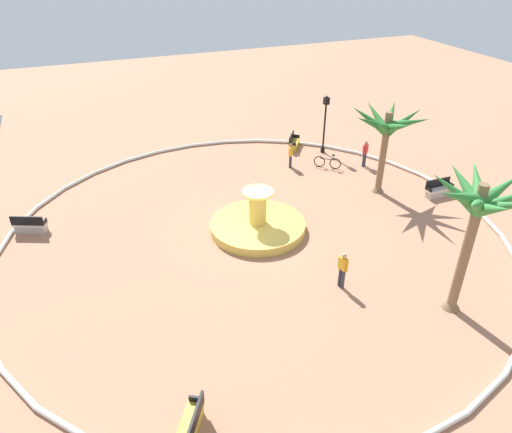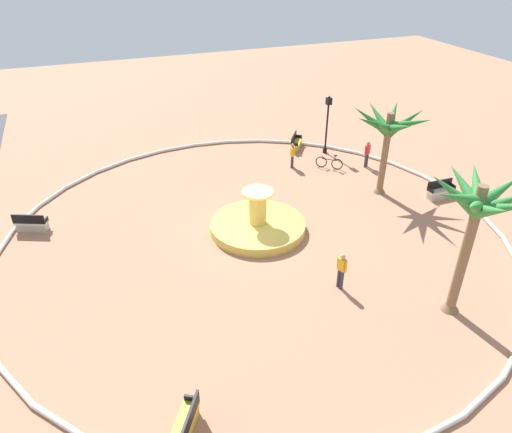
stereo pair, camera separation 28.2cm
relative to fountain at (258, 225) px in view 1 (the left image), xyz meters
name	(u,v)px [view 1 (the left image)]	position (x,y,z in m)	size (l,w,h in m)	color
ground_plane	(255,235)	(-0.40, 0.29, -0.31)	(80.00, 80.00, 0.00)	tan
plaza_curb	(255,234)	(-0.40, 0.29, -0.21)	(24.15, 24.15, 0.20)	silver
fountain	(258,225)	(0.00, 0.00, 0.00)	(4.71, 4.71, 2.21)	gold
palm_tree_near_fountain	(478,208)	(-8.09, -4.98, 4.26)	(3.67, 3.83, 5.74)	brown
palm_tree_by_curb	(387,127)	(1.27, -7.89, 3.55)	(4.26, 4.23, 4.93)	brown
bench_east	(439,191)	(-0.47, -10.70, 0.03)	(0.51, 1.60, 1.00)	beige
bench_west	(190,426)	(-9.62, 6.00, 0.03)	(1.62, 1.27, 1.00)	gold
bench_north	(294,144)	(8.69, -6.16, 0.03)	(1.59, 1.34, 1.00)	gold
bench_southeast	(30,226)	(4.00, 10.44, 0.03)	(1.10, 1.67, 1.00)	beige
lamppost	(325,120)	(7.39, -7.68, 1.97)	(0.32, 0.32, 3.90)	black
bicycle_red_frame	(327,162)	(5.12, -6.76, 0.07)	(1.17, 1.34, 0.94)	black
person_cyclist_helmet	(365,152)	(4.49, -9.04, 0.63)	(0.33, 0.48, 1.68)	#33333D
person_cyclist_photo	(343,268)	(-5.33, -1.60, 0.64)	(0.51, 0.29, 1.70)	#33333D
person_pedestrian_stroll	(291,154)	(6.07, -4.65, 0.58)	(0.44, 0.37, 1.60)	#33333D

